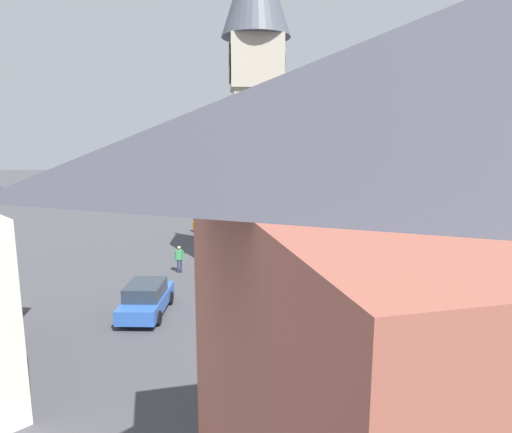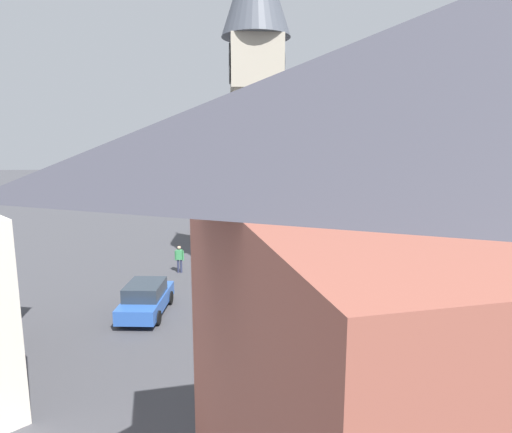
% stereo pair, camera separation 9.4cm
% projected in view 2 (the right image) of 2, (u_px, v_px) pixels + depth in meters
% --- Properties ---
extents(ground_plane, '(200.00, 200.00, 0.00)m').
position_uv_depth(ground_plane, '(256.00, 277.00, 25.50)').
color(ground_plane, '#424247').
extents(clock_tower, '(3.72, 3.72, 19.10)m').
position_uv_depth(clock_tower, '(256.00, 80.00, 23.58)').
color(clock_tower, '#A59C89').
rests_on(clock_tower, ground).
extents(car_blue_kerb, '(4.34, 3.76, 1.53)m').
position_uv_depth(car_blue_kerb, '(214.00, 226.00, 37.08)').
color(car_blue_kerb, gold).
rests_on(car_blue_kerb, ground).
extents(car_silver_kerb, '(4.28, 2.12, 1.53)m').
position_uv_depth(car_silver_kerb, '(146.00, 298.00, 19.97)').
color(car_silver_kerb, '#2D5BB7').
rests_on(car_silver_kerb, ground).
extents(pedestrian, '(0.26, 0.56, 1.69)m').
position_uv_depth(pedestrian, '(179.00, 256.00, 26.23)').
color(pedestrian, '#2D3351').
rests_on(pedestrian, ground).
extents(tree, '(4.76, 4.76, 6.92)m').
position_uv_depth(tree, '(397.00, 216.00, 19.80)').
color(tree, brown).
rests_on(tree, ground).
extents(road_sign, '(0.60, 0.07, 2.80)m').
position_uv_depth(road_sign, '(222.00, 309.00, 15.71)').
color(road_sign, gray).
rests_on(road_sign, ground).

